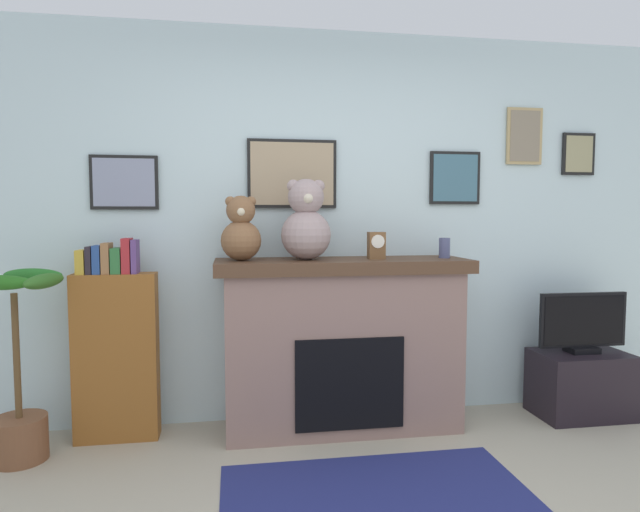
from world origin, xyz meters
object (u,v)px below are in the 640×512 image
Objects in this scene: potted_plant at (18,384)px; tv_stand at (580,384)px; teddy_bear_grey at (241,232)px; television at (583,324)px; teddy_bear_cream at (306,224)px; fireplace at (342,343)px; mantel_clock at (376,245)px; candle_jar at (444,248)px; bookshelf at (116,349)px.

potted_plant is 1.74× the size of tv_stand.
potted_plant is at bearing -172.38° from teddy_bear_grey.
teddy_bear_cream reaches higher than television.
potted_plant is at bearing -178.03° from television.
tv_stand is at bearing -1.06° from teddy_bear_grey.
mantel_clock is (0.22, -0.02, 0.63)m from fireplace.
teddy_bear_cream is at bearing -0.02° from teddy_bear_grey.
candle_jar is at bearing 0.15° from mantel_clock.
teddy_bear_cream is at bearing 178.72° from tv_stand.
fireplace is 1.69m from tv_stand.
bookshelf is at bearing 175.69° from teddy_bear_grey.
teddy_bear_cream is (-1.90, 0.04, 1.11)m from tv_stand.
tv_stand is (3.06, -0.10, -0.34)m from bookshelf.
bookshelf is at bearing 178.43° from candle_jar.
bookshelf reaches higher than tv_stand.
potted_plant is at bearing -175.49° from mantel_clock.
candle_jar is 0.46m from mantel_clock.
teddy_bear_grey is at bearing -179.98° from candle_jar.
candle_jar is 0.93m from teddy_bear_cream.
tv_stand is (1.66, -0.06, -0.33)m from fireplace.
television is (3.06, -0.10, 0.08)m from bookshelf.
bookshelf reaches higher than potted_plant.
teddy_bear_grey is (0.76, -0.06, 0.71)m from bookshelf.
bookshelf reaches higher than candle_jar.
bookshelf is 7.20× the size of mantel_clock.
bookshelf is (-1.40, 0.04, 0.01)m from fireplace.
television is at bearing -1.32° from teddy_bear_cream.
bookshelf is 2.46× the size of teddy_bear_cream.
teddy_bear_cream reaches higher than candle_jar.
fireplace is at bearing 1.64° from teddy_bear_grey.
fireplace reaches higher than television.
television is 1.54m from mantel_clock.
bookshelf is 3.06m from television.
teddy_bear_cream is (1.16, -0.06, 0.76)m from bookshelf.
potted_plant is at bearing -174.24° from teddy_bear_cream.
mantel_clock is (-1.44, 0.04, 0.54)m from television.
potted_plant is 1.87m from teddy_bear_cream.
tv_stand is 1.22× the size of teddy_bear_cream.
potted_plant is 1.70× the size of television.
fireplace is at bearing 4.44° from teddy_bear_cream.
candle_jar is at bearing 177.41° from television.
candle_jar is at bearing 177.50° from tv_stand.
potted_plant is (-1.88, -0.18, -0.11)m from fireplace.
bookshelf is at bearing 177.94° from mantel_clock.
mantel_clock is at bearing -4.99° from fireplace.
fireplace is 0.81m from teddy_bear_cream.
fireplace is 4.03× the size of teddy_bear_grey.
fireplace is at bearing 178.50° from candle_jar.
potted_plant is at bearing -176.27° from candle_jar.
fireplace is 1.89m from potted_plant.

